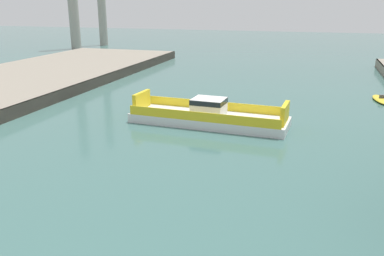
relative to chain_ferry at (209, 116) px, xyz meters
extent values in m
cube|color=silver|center=(0.00, 0.00, -0.47)|extent=(19.59, 6.92, 1.10)
cube|color=yellow|center=(0.16, 2.85, 0.63)|extent=(18.50, 1.17, 1.10)
cube|color=yellow|center=(-0.16, -2.85, 0.63)|extent=(18.50, 1.17, 1.10)
cube|color=silver|center=(0.00, 0.00, 1.14)|extent=(4.03, 3.42, 2.11)
cube|color=black|center=(0.00, 0.00, 1.85)|extent=(4.08, 3.46, 0.60)
cube|color=yellow|center=(9.13, -0.52, 1.18)|extent=(0.73, 4.10, 2.20)
cube|color=yellow|center=(-9.13, 0.52, 1.18)|extent=(0.73, 4.10, 2.20)
ellipsoid|color=yellow|center=(21.99, 19.26, -0.78)|extent=(2.98, 6.82, 0.47)
cube|color=#4C4C51|center=(21.99, 19.26, -0.30)|extent=(0.77, 0.50, 0.50)
camera|label=1|loc=(12.15, -46.54, 13.44)|focal=38.06mm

